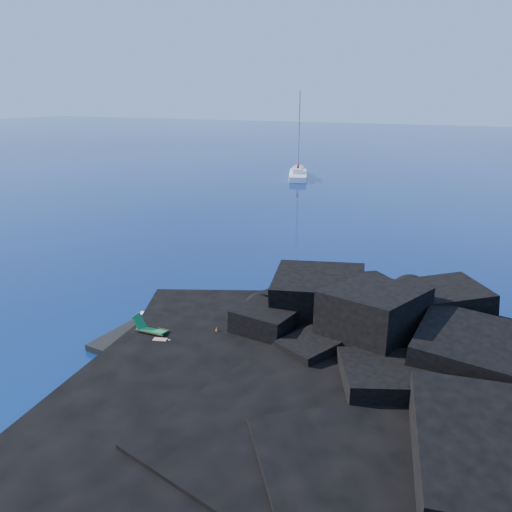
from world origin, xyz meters
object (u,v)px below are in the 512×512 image
(deck_chair, at_px, (152,326))
(marker_cone, at_px, (217,331))
(sailboat, at_px, (298,178))
(sunbather, at_px, (160,341))

(deck_chair, distance_m, marker_cone, 3.45)
(marker_cone, bearing_deg, deck_chair, -154.18)
(sailboat, xyz_separation_m, deck_chair, (10.62, -53.86, 0.97))
(sunbather, bearing_deg, deck_chair, 133.05)
(marker_cone, bearing_deg, sunbather, -138.14)
(sunbather, bearing_deg, marker_cone, 26.27)
(sunbather, height_order, marker_cone, marker_cone)
(deck_chair, height_order, sunbather, deck_chair)
(deck_chair, distance_m, sunbather, 1.08)
(sunbather, bearing_deg, sailboat, 86.31)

